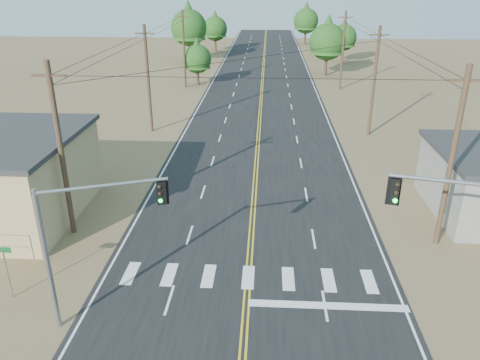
{
  "coord_description": "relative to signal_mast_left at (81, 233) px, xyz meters",
  "views": [
    {
      "loc": [
        0.73,
        -11.55,
        13.81
      ],
      "look_at": [
        -0.66,
        12.22,
        3.5
      ],
      "focal_mm": 35.0,
      "sensor_mm": 36.0,
      "label": 1
    }
  ],
  "objects": [
    {
      "name": "signal_mast_left",
      "position": [
        0.0,
        0.0,
        0.0
      ],
      "size": [
        4.9,
        1.91,
        6.49
      ],
      "rotation": [
        0.0,
        0.0,
        0.34
      ],
      "color": "gray",
      "rests_on": "ground"
    },
    {
      "name": "utility_pole_right_near",
      "position": [
        17.12,
        7.51,
        0.75
      ],
      "size": [
        1.8,
        0.3,
        10.0
      ],
      "color": "#4C3826",
      "rests_on": "ground"
    },
    {
      "name": "tree_left_mid",
      "position": [
        -6.68,
        69.35,
        2.04
      ],
      "size": [
        6.29,
        6.29,
        10.49
      ],
      "color": "#3F2D1E",
      "rests_on": "ground"
    },
    {
      "name": "utility_pole_left_mid",
      "position": [
        -3.88,
        27.51,
        0.75
      ],
      "size": [
        1.8,
        0.3,
        10.0
      ],
      "color": "#4C3826",
      "rests_on": "ground"
    },
    {
      "name": "tree_right_far",
      "position": [
        15.62,
        94.26,
        1.2
      ],
      "size": [
        5.46,
        5.46,
        9.11
      ],
      "color": "#3F2D1E",
      "rests_on": "ground"
    },
    {
      "name": "utility_pole_right_far",
      "position": [
        17.12,
        47.51,
        0.75
      ],
      "size": [
        1.8,
        0.3,
        10.0
      ],
      "color": "#4C3826",
      "rests_on": "ground"
    },
    {
      "name": "utility_pole_left_far",
      "position": [
        -3.88,
        47.51,
        0.75
      ],
      "size": [
        1.8,
        0.3,
        10.0
      ],
      "color": "#4C3826",
      "rests_on": "ground"
    },
    {
      "name": "utility_pole_left_near",
      "position": [
        -3.88,
        7.51,
        0.75
      ],
      "size": [
        1.8,
        0.3,
        10.0
      ],
      "color": "#4C3826",
      "rests_on": "ground"
    },
    {
      "name": "street_sign",
      "position": [
        -4.38,
        1.32,
        -2.55
      ],
      "size": [
        0.81,
        0.07,
        2.72
      ],
      "rotation": [
        0.0,
        0.0,
        -0.04
      ],
      "color": "gray",
      "rests_on": "ground"
    },
    {
      "name": "utility_pole_right_mid",
      "position": [
        17.12,
        27.51,
        0.75
      ],
      "size": [
        1.8,
        0.3,
        10.0
      ],
      "color": "#4C3826",
      "rests_on": "ground"
    },
    {
      "name": "tree_left_far",
      "position": [
        -3.41,
        81.91,
        0.56
      ],
      "size": [
        4.84,
        4.84,
        8.06
      ],
      "color": "#3F2D1E",
      "rests_on": "ground"
    },
    {
      "name": "tree_right_mid",
      "position": [
        20.55,
        70.23,
        0.26
      ],
      "size": [
        4.55,
        4.55,
        7.59
      ],
      "color": "#3F2D1E",
      "rests_on": "ground"
    },
    {
      "name": "tree_left_near",
      "position": [
        -2.38,
        49.08,
        -0.39
      ],
      "size": [
        3.91,
        3.91,
        6.52
      ],
      "color": "#3F2D1E",
      "rests_on": "ground"
    },
    {
      "name": "road",
      "position": [
        6.62,
        25.51,
        -4.36
      ],
      "size": [
        15.0,
        200.0,
        0.02
      ],
      "primitive_type": "cube",
      "color": "black",
      "rests_on": "ground"
    },
    {
      "name": "tree_right_near",
      "position": [
        16.23,
        57.29,
        1.16
      ],
      "size": [
        5.43,
        5.43,
        9.04
      ],
      "color": "#3F2D1E",
      "rests_on": "ground"
    }
  ]
}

